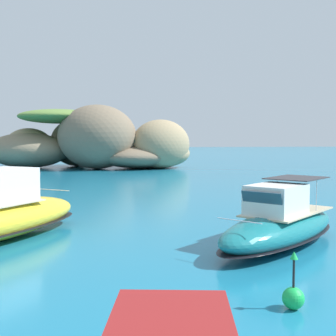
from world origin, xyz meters
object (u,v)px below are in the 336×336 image
(islet_large, at_px, (66,140))
(motorboat_teal, at_px, (280,225))
(channel_buoy, at_px, (293,296))
(islet_small, at_px, (151,151))

(islet_large, relative_size, motorboat_teal, 3.22)
(islet_large, relative_size, channel_buoy, 17.28)
(channel_buoy, bearing_deg, islet_large, 100.08)
(motorboat_teal, height_order, channel_buoy, motorboat_teal)
(motorboat_teal, bearing_deg, channel_buoy, -109.58)
(islet_small, relative_size, channel_buoy, 11.79)
(islet_small, bearing_deg, channel_buoy, -92.36)
(channel_buoy, bearing_deg, islet_small, 87.64)
(islet_large, xyz_separation_m, channel_buoy, (9.83, -55.32, -3.62))
(islet_large, height_order, channel_buoy, islet_large)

